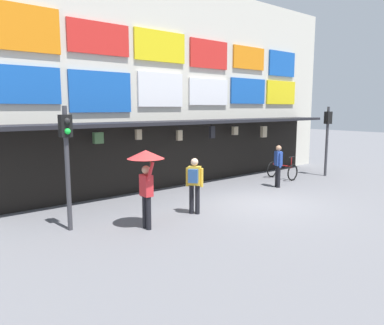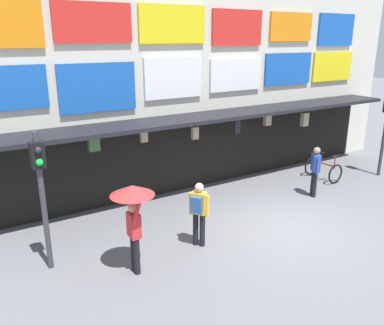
# 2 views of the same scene
# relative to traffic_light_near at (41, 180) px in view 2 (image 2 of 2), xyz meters

# --- Properties ---
(ground_plane) EXTENTS (80.00, 80.00, 0.00)m
(ground_plane) POSITION_rel_traffic_light_near_xyz_m (5.96, -1.32, -2.14)
(ground_plane) COLOR slate
(shopfront) EXTENTS (18.00, 2.60, 8.00)m
(shopfront) POSITION_rel_traffic_light_near_xyz_m (5.96, 3.24, 1.82)
(shopfront) COLOR beige
(shopfront) RESTS_ON ground
(traffic_light_near) EXTENTS (0.28, 0.33, 3.20)m
(traffic_light_near) POSITION_rel_traffic_light_near_xyz_m (0.00, 0.00, 0.00)
(traffic_light_near) COLOR #38383D
(traffic_light_near) RESTS_ON ground
(bicycle_parked) EXTENTS (0.74, 1.17, 1.05)m
(bicycle_parked) POSITION_rel_traffic_light_near_xyz_m (10.00, 0.82, -1.75)
(bicycle_parked) COLOR black
(bicycle_parked) RESTS_ON ground
(pedestrian_in_blue) EXTENTS (0.37, 0.47, 1.68)m
(pedestrian_in_blue) POSITION_rel_traffic_light_near_xyz_m (8.43, -0.13, -1.19)
(pedestrian_in_blue) COLOR black
(pedestrian_in_blue) RESTS_ON ground
(pedestrian_in_black) EXTENTS (0.47, 0.48, 1.68)m
(pedestrian_in_black) POSITION_rel_traffic_light_near_xyz_m (3.43, -0.92, -1.16)
(pedestrian_in_black) COLOR black
(pedestrian_in_black) RESTS_ON ground
(pedestrian_with_umbrella) EXTENTS (0.96, 0.96, 2.08)m
(pedestrian_with_umbrella) POSITION_rel_traffic_light_near_xyz_m (1.60, -1.17, -0.50)
(pedestrian_with_umbrella) COLOR black
(pedestrian_with_umbrella) RESTS_ON ground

